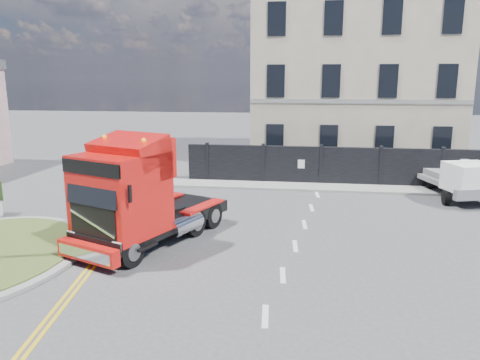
# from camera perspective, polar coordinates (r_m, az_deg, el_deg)

# --- Properties ---
(ground) EXTENTS (120.00, 120.00, 0.00)m
(ground) POSITION_cam_1_polar(r_m,az_deg,el_deg) (16.46, -3.63, -7.07)
(ground) COLOR #424244
(ground) RESTS_ON ground
(hoarding_fence) EXTENTS (18.80, 0.25, 2.00)m
(hoarding_fence) POSITION_cam_1_polar(r_m,az_deg,el_deg) (24.83, 15.70, 1.51)
(hoarding_fence) COLOR black
(hoarding_fence) RESTS_ON ground
(georgian_building) EXTENTS (12.30, 10.30, 12.80)m
(georgian_building) POSITION_cam_1_polar(r_m,az_deg,el_deg) (31.82, 13.44, 12.56)
(georgian_building) COLOR beige
(georgian_building) RESTS_ON ground
(pavement_far) EXTENTS (20.00, 1.60, 0.12)m
(pavement_far) POSITION_cam_1_polar(r_m,az_deg,el_deg) (24.07, 14.54, -1.04)
(pavement_far) COLOR gray
(pavement_far) RESTS_ON ground
(truck) EXTENTS (4.37, 6.45, 3.62)m
(truck) POSITION_cam_1_polar(r_m,az_deg,el_deg) (15.44, -12.73, -2.36)
(truck) COLOR black
(truck) RESTS_ON ground
(flatbed_pickup) EXTENTS (2.98, 4.87, 1.87)m
(flatbed_pickup) POSITION_cam_1_polar(r_m,az_deg,el_deg) (23.04, 25.73, -0.05)
(flatbed_pickup) COLOR slate
(flatbed_pickup) RESTS_ON ground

